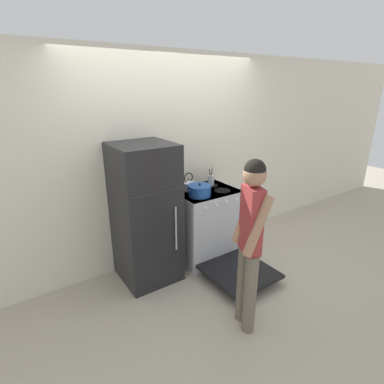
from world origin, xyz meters
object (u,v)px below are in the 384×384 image
stove_range (206,225)px  utensil_jar (211,179)px  dutch_oven_pot (200,191)px  refrigerator (146,214)px  tea_kettle (189,185)px  person (250,238)px

stove_range → utensil_jar: bearing=41.5°
dutch_oven_pot → utensil_jar: (0.37, 0.26, 0.01)m
refrigerator → dutch_oven_pot: bearing=-10.9°
dutch_oven_pot → tea_kettle: tea_kettle is taller
stove_range → tea_kettle: 0.58m
dutch_oven_pot → tea_kettle: (0.01, 0.25, 0.00)m
refrigerator → person: (0.40, -1.22, 0.12)m
stove_range → dutch_oven_pot: dutch_oven_pot is taller
tea_kettle → utensil_jar: utensil_jar is taller
dutch_oven_pot → refrigerator: bearing=169.1°
dutch_oven_pot → tea_kettle: size_ratio=1.43×
refrigerator → stove_range: bearing=-2.6°
refrigerator → dutch_oven_pot: (0.65, -0.13, 0.19)m
tea_kettle → utensil_jar: size_ratio=0.83×
refrigerator → dutch_oven_pot: 0.69m
stove_range → tea_kettle: (-0.16, 0.17, 0.53)m
tea_kettle → person: bearing=-100.9°
refrigerator → utensil_jar: 1.05m
refrigerator → tea_kettle: 0.70m
tea_kettle → refrigerator: bearing=-169.0°
refrigerator → stove_range: size_ratio=1.16×
person → stove_range: bearing=-0.6°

